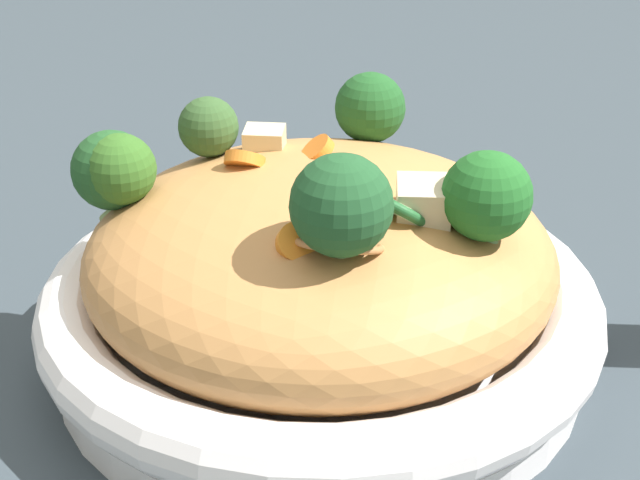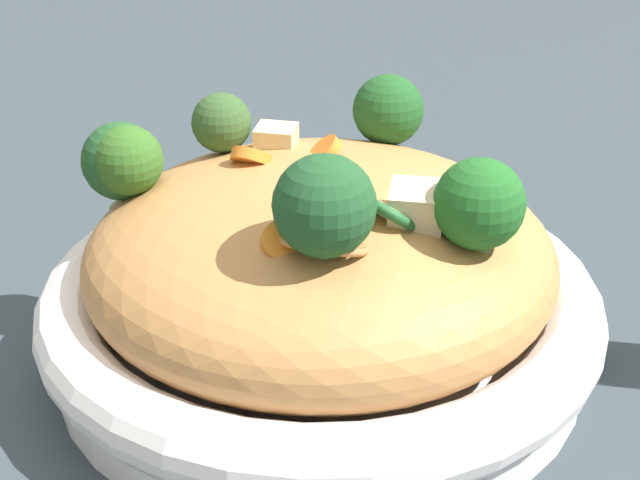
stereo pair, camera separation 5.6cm
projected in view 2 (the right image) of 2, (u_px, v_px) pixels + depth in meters
name	position (u px, v px, depth m)	size (l,w,h in m)	color
ground_plane	(320.00, 354.00, 0.60)	(3.00, 3.00, 0.00)	#323C42
serving_bowl	(320.00, 312.00, 0.58)	(0.34, 0.34, 0.06)	white
noodle_heap	(320.00, 255.00, 0.56)	(0.28, 0.28, 0.10)	#BA7E45
broccoli_florets	(290.00, 165.00, 0.54)	(0.22, 0.26, 0.08)	#97B276
carrot_coins	(282.00, 177.00, 0.55)	(0.12, 0.12, 0.02)	orange
zucchini_slices	(360.00, 209.00, 0.51)	(0.07, 0.07, 0.03)	beige
chicken_chunks	(365.00, 184.00, 0.54)	(0.05, 0.17, 0.03)	beige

